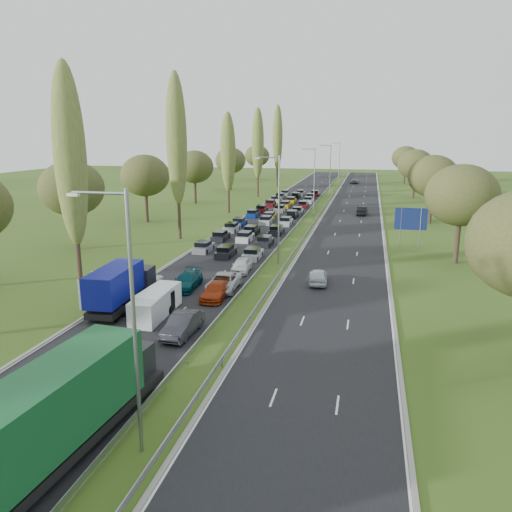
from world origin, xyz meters
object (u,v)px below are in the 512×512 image
Objects in this scene: white_van_front at (160,300)px; info_sign at (99,280)px; blue_lorry at (121,286)px; green_lorry at (51,415)px; near_car_2 at (142,284)px; white_van_rear at (153,307)px; direction_sign at (411,221)px.

white_van_front is 7.82m from info_sign.
green_lorry is at bearing -73.90° from blue_lorry.
white_van_rear is at bearing -58.30° from near_car_2.
white_van_front is at bearing -126.44° from direction_sign.
near_car_2 is at bearing 119.25° from white_van_rear.
near_car_2 is 5.91m from white_van_front.
white_van_front is 0.96× the size of direction_sign.
blue_lorry is at bearing 113.92° from green_lorry.
green_lorry is at bearing -78.09° from white_van_front.
green_lorry is 19.53m from white_van_front.
white_van_rear is (3.88, -6.23, 0.28)m from near_car_2.
near_car_2 is 4.64m from blue_lorry.
white_van_front reaches higher than near_car_2.
green_lorry reaches higher than info_sign.
info_sign is at bearing 159.29° from white_van_front.
blue_lorry is (0.29, -4.48, 1.18)m from near_car_2.
blue_lorry reaches higher than white_van_rear.
green_lorry is at bearing -64.48° from info_sign.
near_car_2 is at bearing 111.10° from green_lorry.
near_car_2 is 0.60× the size of blue_lorry.
near_car_2 is 24.85m from green_lorry.
blue_lorry is 1.68× the size of direction_sign.
white_van_rear reaches higher than near_car_2.
white_van_rear is (3.59, -1.76, -0.89)m from blue_lorry.
white_van_rear is (0.14, -1.67, -0.01)m from white_van_front.
green_lorry is (7.12, -23.75, 1.60)m from near_car_2.
blue_lorry is 4.79m from info_sign.
direction_sign is at bearing 44.07° from near_car_2.
near_car_2 is at bearing 90.27° from blue_lorry.
blue_lorry is at bearing -86.49° from near_car_2.
direction_sign is at bearing 55.47° from white_van_front.
green_lorry is 2.98× the size of white_van_rear.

